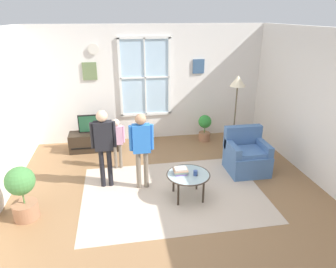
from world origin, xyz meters
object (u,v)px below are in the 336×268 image
object	(u,v)px
tv_stand	(94,141)
potted_plant_corner	(22,191)
coffee_table	(188,176)
potted_plant_by_window	(205,127)
remote_near_books	(196,173)
cup	(195,173)
person_pink_shirt	(117,138)
television	(92,124)
book_stack	(180,171)
armchair	(246,156)
person_black_shirt	(104,140)
person_blue_shirt	(141,143)
floor_lamp	(237,90)

from	to	relation	value
tv_stand	potted_plant_corner	distance (m)	2.61
coffee_table	potted_plant_by_window	bearing A→B (deg)	67.65
potted_plant_by_window	remote_near_books	bearing A→B (deg)	-109.46
cup	person_pink_shirt	size ratio (longest dim) A/B	0.08
television	book_stack	bearing A→B (deg)	-55.09
armchair	potted_plant_by_window	distance (m)	1.72
coffee_table	cup	distance (m)	0.14
person_black_shirt	potted_plant_corner	size ratio (longest dim) A/B	1.67
person_blue_shirt	potted_plant_by_window	xyz separation A→B (m)	(1.73, 1.96, -0.52)
television	floor_lamp	xyz separation A→B (m)	(3.02, -0.89, 0.87)
tv_stand	person_pink_shirt	bearing A→B (deg)	-62.32
television	person_black_shirt	size ratio (longest dim) A/B	0.43
book_stack	cup	distance (m)	0.26
potted_plant_corner	floor_lamp	bearing A→B (deg)	21.37
television	armchair	size ratio (longest dim) A/B	0.72
person_black_shirt	potted_plant_by_window	world-z (taller)	person_black_shirt
armchair	person_blue_shirt	bearing A→B (deg)	-172.23
coffee_table	remote_near_books	distance (m)	0.14
remote_near_books	armchair	bearing A→B (deg)	31.36
person_blue_shirt	book_stack	bearing A→B (deg)	-32.95
cup	floor_lamp	bearing A→B (deg)	49.92
coffee_table	potted_plant_corner	xyz separation A→B (m)	(-2.61, -0.14, 0.07)
coffee_table	cup	bearing A→B (deg)	-26.57
book_stack	person_black_shirt	world-z (taller)	person_black_shirt
potted_plant_corner	person_blue_shirt	bearing A→B (deg)	17.40
book_stack	cup	bearing A→B (deg)	-23.94
person_blue_shirt	potted_plant_corner	size ratio (longest dim) A/B	1.62
cup	person_blue_shirt	world-z (taller)	person_blue_shirt
television	cup	bearing A→B (deg)	-52.52
book_stack	potted_plant_corner	world-z (taller)	potted_plant_corner
tv_stand	remote_near_books	bearing A→B (deg)	-51.74
person_black_shirt	cup	bearing A→B (deg)	-24.18
book_stack	potted_plant_by_window	distance (m)	2.61
person_black_shirt	potted_plant_by_window	distance (m)	3.02
person_pink_shirt	tv_stand	bearing A→B (deg)	117.68
remote_near_books	tv_stand	bearing A→B (deg)	128.26
armchair	cup	xyz separation A→B (m)	(-1.26, -0.79, 0.16)
book_stack	potted_plant_corner	size ratio (longest dim) A/B	0.28
cup	potted_plant_corner	xyz separation A→B (m)	(-2.71, -0.08, -0.00)
book_stack	person_black_shirt	size ratio (longest dim) A/B	0.17
person_black_shirt	person_blue_shirt	bearing A→B (deg)	-14.65
book_stack	remote_near_books	xyz separation A→B (m)	(0.26, -0.07, -0.04)
book_stack	remote_near_books	bearing A→B (deg)	-14.61
person_black_shirt	coffee_table	bearing A→B (deg)	-23.99
cup	remote_near_books	world-z (taller)	cup
television	floor_lamp	distance (m)	3.27
person_pink_shirt	potted_plant_by_window	size ratio (longest dim) A/B	1.62
tv_stand	coffee_table	bearing A→B (deg)	-53.62
tv_stand	person_blue_shirt	size ratio (longest dim) A/B	0.78
television	potted_plant_corner	bearing A→B (deg)	-110.66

